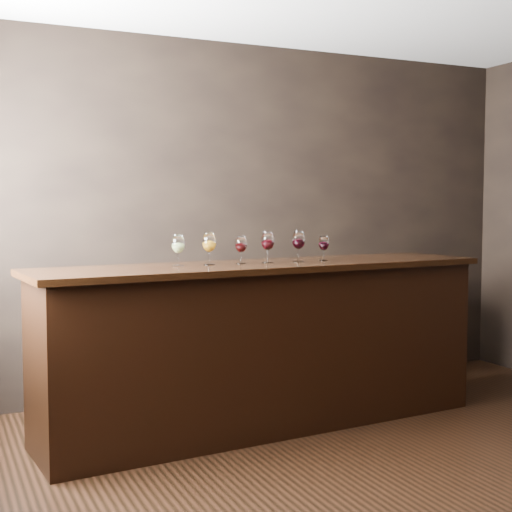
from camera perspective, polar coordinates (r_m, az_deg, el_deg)
name	(u,v)px	position (r m, az deg, el deg)	size (l,w,h in m)	color
ground	(409,483)	(4.14, 12.17, -17.31)	(5.00, 5.00, 0.00)	black
room_shell	(365,147)	(3.83, 8.73, 8.59)	(5.02, 4.52, 2.81)	black
bar_counter	(266,348)	(4.88, 0.80, -7.36)	(3.07, 0.67, 1.08)	black
bar_top	(266,266)	(4.80, 0.81, -0.81)	(3.18, 0.74, 0.04)	black
back_bar_shelf	(249,335)	(5.69, -0.59, -6.35)	(2.64, 0.40, 0.95)	black
glass_white	(178,245)	(4.59, -6.25, 0.91)	(0.09, 0.09, 0.20)	white
glass_amber	(209,243)	(4.65, -3.77, 1.05)	(0.09, 0.09, 0.21)	white
glass_red_a	(241,245)	(4.73, -1.20, 0.91)	(0.08, 0.08, 0.19)	white
glass_red_b	(268,242)	(4.82, 0.94, 1.16)	(0.09, 0.09, 0.21)	white
glass_red_c	(299,241)	(4.92, 3.42, 1.22)	(0.09, 0.09, 0.21)	white
glass_red_d	(324,243)	(5.04, 5.44, 1.00)	(0.08, 0.08, 0.18)	white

